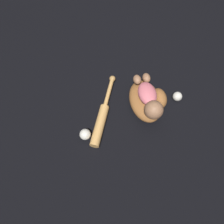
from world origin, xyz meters
TOP-DOWN VIEW (x-y plane):
  - ground_plane at (0.00, 0.00)m, footprint 6.00×6.00m
  - baseball_glove at (0.03, 0.07)m, footprint 0.33×0.26m
  - baby_figure at (0.08, 0.05)m, footprint 0.35×0.13m
  - baseball_bat at (0.07, -0.26)m, footprint 0.49×0.29m
  - baseball at (0.16, -0.39)m, footprint 0.07×0.07m
  - baseball_spare at (0.05, 0.28)m, footprint 0.06×0.06m

SIDE VIEW (x-z plane):
  - ground_plane at x=0.00m, z-range 0.00..0.00m
  - baseball_bat at x=0.07m, z-range 0.00..0.06m
  - baseball_spare at x=0.05m, z-range 0.00..0.06m
  - baseball at x=0.16m, z-range 0.00..0.07m
  - baseball_glove at x=0.03m, z-range 0.00..0.11m
  - baby_figure at x=0.08m, z-range 0.10..0.21m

